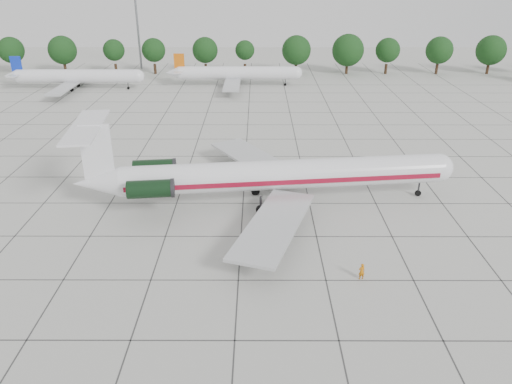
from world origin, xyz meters
TOP-DOWN VIEW (x-y plane):
  - ground at (0.00, 0.00)m, footprint 260.00×260.00m
  - apron_joints at (0.00, 15.00)m, footprint 170.00×170.00m
  - main_airliner at (2.45, 7.91)m, footprint 44.81×35.07m
  - ground_crew at (11.23, -7.75)m, footprint 0.66×0.50m
  - bg_airliner_b at (-39.18, 67.38)m, footprint 28.24×27.20m
  - bg_airliner_c at (-3.12, 71.09)m, footprint 28.24×27.20m
  - tree_line at (-11.68, 85.00)m, footprint 249.86×8.44m
  - floodlight_mast at (-30.00, 92.00)m, footprint 1.60×1.60m

SIDE VIEW (x-z plane):
  - ground at x=0.00m, z-range 0.00..0.00m
  - apron_joints at x=0.00m, z-range 0.00..0.02m
  - ground_crew at x=11.23m, z-range 0.00..1.63m
  - bg_airliner_b at x=-39.18m, z-range -0.79..6.61m
  - bg_airliner_c at x=-3.12m, z-range -0.79..6.61m
  - main_airliner at x=2.45m, z-range -1.55..8.98m
  - tree_line at x=-11.68m, z-range 0.87..11.09m
  - floodlight_mast at x=-30.00m, z-range 1.56..27.01m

